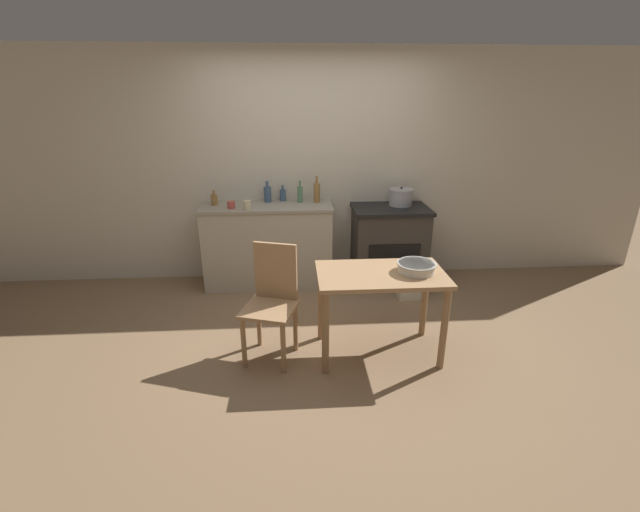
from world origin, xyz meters
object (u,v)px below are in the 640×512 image
Objects in this scene: mixing_bowl_large at (416,267)px; bottle_left at (267,194)px; work_table at (380,287)px; cup_mid_right at (231,205)px; stove at (389,245)px; bottle_center at (300,194)px; chair at (272,299)px; bottle_center_left at (283,195)px; bottle_far_left at (214,199)px; stock_pot at (401,197)px; cup_center_right at (247,205)px; bottle_mid_left at (317,192)px; flour_sack at (410,282)px.

mixing_bowl_large is 1.32× the size of bottle_left.
cup_mid_right reaches higher than work_table.
stove is 1.81m from cup_mid_right.
chair is at bearing -99.94° from bottle_center.
cup_mid_right is (-1.61, 1.38, 0.19)m from mixing_bowl_large.
work_table is at bearing -64.63° from bottle_center_left.
mixing_bowl_large is 2.39m from bottle_far_left.
stock_pot is 1.52× the size of bottle_center_left.
stock_pot reaches higher than stove.
bottle_far_left is at bearing -169.63° from bottle_left.
stock_pot is at bearing 7.70° from cup_center_right.
bottle_left is (-0.96, 1.64, 0.41)m from work_table.
bottle_mid_left reaches higher than bottle_center.
stove is at bearing -7.33° from bottle_left.
bottle_center is 2.92× the size of cup_mid_right.
stock_pot is at bearing -3.59° from bottle_left.
bottle_mid_left reaches higher than stock_pot.
bottle_center_left is (-1.07, 1.68, 0.22)m from mixing_bowl_large.
bottle_center_left reaches higher than mixing_bowl_large.
cup_center_right reaches higher than stove.
stock_pot is at bearing -5.83° from bottle_center_left.
chair is 4.07× the size of bottle_left.
bottle_center_left reaches higher than stock_pot.
mixing_bowl_large is 1.28× the size of bottle_center.
stove is at bearing 108.28° from flour_sack.
mixing_bowl_large is at bearing -94.67° from stove.
chair is 1.71m from bottle_center_left.
bottle_mid_left is at bearing 149.35° from flour_sack.
stock_pot is 2.06m from bottle_far_left.
bottle_far_left is 0.58m from bottle_left.
stove is at bearing -2.10° from bottle_far_left.
stove is 1.52m from work_table.
bottle_far_left is at bearing -168.87° from bottle_center_left.
cup_center_right is at bearing -17.92° from cup_mid_right.
stove is 3.71× the size of bottle_center.
bottle_mid_left reaches higher than cup_mid_right.
chair is 2.10m from stock_pot.
bottle_center is at bearing -21.29° from bottle_center_left.
mixing_bowl_large is at bearing -104.78° from flour_sack.
cup_mid_right is at bearing 169.15° from flour_sack.
stock_pot is at bearing 64.41° from chair.
bottle_left is at bearing 172.67° from stove.
bottle_center_left is at bearing 158.71° from bottle_center.
work_table reaches higher than flour_sack.
chair is 1.75m from flour_sack.
bottle_far_left is 0.43m from cup_center_right.
bottle_far_left reaches higher than cup_center_right.
work_table is 3.47× the size of bottle_mid_left.
mixing_bowl_large is at bearing -61.31° from bottle_center.
cup_mid_right reaches higher than mixing_bowl_large.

